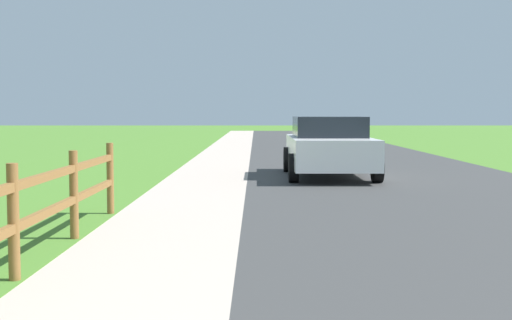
# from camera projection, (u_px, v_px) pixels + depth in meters

# --- Properties ---
(ground_plane) EXTENTS (120.00, 120.00, 0.00)m
(ground_plane) POSITION_uv_depth(u_px,v_px,m) (248.00, 157.00, 24.87)
(ground_plane) COLOR #4A7D2A
(road_asphalt) EXTENTS (7.00, 66.00, 0.01)m
(road_asphalt) POSITION_uv_depth(u_px,v_px,m) (337.00, 153.00, 26.88)
(road_asphalt) COLOR #3B3B3B
(road_asphalt) RESTS_ON ground
(curb_concrete) EXTENTS (6.00, 66.00, 0.01)m
(curb_concrete) POSITION_uv_depth(u_px,v_px,m) (173.00, 153.00, 26.86)
(curb_concrete) COLOR #C0AE9E
(curb_concrete) RESTS_ON ground
(grass_verge) EXTENTS (5.00, 66.00, 0.00)m
(grass_verge) POSITION_uv_depth(u_px,v_px,m) (135.00, 153.00, 26.85)
(grass_verge) COLOR #4A7D2A
(grass_verge) RESTS_ON ground
(parked_suv_white) EXTENTS (2.15, 4.62, 1.50)m
(parked_suv_white) POSITION_uv_depth(u_px,v_px,m) (327.00, 146.00, 17.03)
(parked_suv_white) COLOR white
(parked_suv_white) RESTS_ON ground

